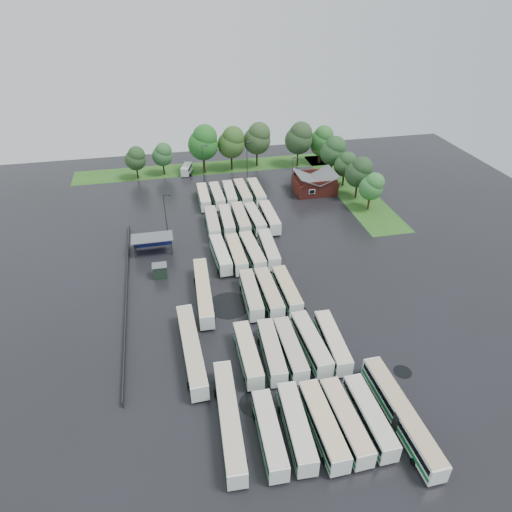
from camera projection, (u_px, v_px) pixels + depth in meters
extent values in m
plane|color=black|center=(259.00, 306.00, 78.13)|extent=(160.00, 160.00, 0.00)
cube|color=maroon|center=(314.00, 186.00, 116.72)|extent=(10.00, 8.00, 3.40)
cube|color=#4C4F51|center=(306.00, 177.00, 114.87)|extent=(5.07, 8.60, 2.19)
cube|color=#4C4F51|center=(325.00, 175.00, 115.77)|extent=(5.07, 8.60, 2.19)
cube|color=maroon|center=(320.00, 184.00, 112.24)|extent=(9.00, 0.20, 1.20)
cube|color=silver|center=(312.00, 192.00, 112.87)|extent=(1.60, 0.12, 1.20)
cylinder|color=#2D2D30|center=(135.00, 251.00, 89.97)|extent=(0.16, 0.16, 3.40)
cylinder|color=#2D2D30|center=(172.00, 247.00, 91.25)|extent=(0.16, 0.16, 3.40)
cylinder|color=#2D2D30|center=(135.00, 243.00, 92.60)|extent=(0.16, 0.16, 3.40)
cylinder|color=#2D2D30|center=(171.00, 239.00, 93.89)|extent=(0.16, 0.16, 3.40)
cube|color=#4C4F51|center=(152.00, 237.00, 90.96)|extent=(8.20, 4.20, 0.15)
cube|color=navy|center=(153.00, 241.00, 93.55)|extent=(7.60, 0.08, 2.60)
cube|color=black|center=(160.00, 271.00, 84.94)|extent=(2.50, 2.00, 2.50)
cube|color=#4C4F51|center=(159.00, 265.00, 84.23)|extent=(2.70, 2.20, 0.12)
cube|color=#275818|center=(217.00, 167.00, 131.82)|extent=(80.00, 10.00, 0.01)
cube|color=#275818|center=(350.00, 188.00, 119.42)|extent=(10.00, 50.00, 0.01)
cube|color=#2D2D30|center=(127.00, 293.00, 80.44)|extent=(0.10, 50.00, 1.20)
cube|color=white|center=(269.00, 434.00, 54.96)|extent=(2.71, 11.41, 2.60)
cube|color=black|center=(269.00, 431.00, 54.68)|extent=(2.75, 10.96, 0.83)
cube|color=#146C38|center=(269.00, 437.00, 55.27)|extent=(2.75, 11.18, 0.57)
cube|color=beige|center=(270.00, 426.00, 54.24)|extent=(2.61, 11.07, 0.11)
cylinder|color=black|center=(277.00, 467.00, 52.67)|extent=(2.41, 0.91, 0.91)
cylinder|color=black|center=(263.00, 416.00, 58.65)|extent=(2.41, 0.91, 0.91)
cube|color=white|center=(296.00, 427.00, 55.72)|extent=(3.06, 11.91, 2.70)
cube|color=black|center=(296.00, 424.00, 55.43)|extent=(3.09, 11.44, 0.87)
cube|color=#1A6638|center=(296.00, 430.00, 56.04)|extent=(3.09, 11.68, 0.59)
cube|color=beige|center=(297.00, 419.00, 54.96)|extent=(2.94, 11.55, 0.12)
cylinder|color=black|center=(305.00, 461.00, 53.34)|extent=(2.51, 0.94, 0.94)
cylinder|color=black|center=(288.00, 409.00, 59.56)|extent=(2.51, 0.94, 0.94)
cube|color=white|center=(323.00, 425.00, 55.92)|extent=(2.72, 12.04, 2.75)
cube|color=black|center=(323.00, 422.00, 55.62)|extent=(2.78, 11.56, 0.88)
cube|color=#145E2F|center=(323.00, 428.00, 56.24)|extent=(2.77, 11.80, 0.60)
cube|color=#D3BD8A|center=(324.00, 417.00, 55.15)|extent=(2.62, 11.67, 0.12)
cylinder|color=black|center=(333.00, 459.00, 53.50)|extent=(2.55, 0.96, 0.96)
cylinder|color=black|center=(312.00, 407.00, 59.82)|extent=(2.55, 0.96, 0.96)
cube|color=white|center=(346.00, 421.00, 56.43)|extent=(2.83, 11.83, 2.69)
cube|color=black|center=(346.00, 418.00, 56.14)|extent=(2.87, 11.36, 0.86)
cube|color=#1A6F3E|center=(345.00, 424.00, 56.75)|extent=(2.87, 11.60, 0.59)
cube|color=#D0B390|center=(347.00, 413.00, 55.68)|extent=(2.72, 11.48, 0.12)
cylinder|color=black|center=(356.00, 454.00, 54.06)|extent=(2.50, 0.94, 0.94)
cylinder|color=black|center=(334.00, 404.00, 60.25)|extent=(2.50, 0.94, 0.94)
cube|color=white|center=(369.00, 416.00, 57.03)|extent=(2.61, 11.60, 2.65)
cube|color=black|center=(370.00, 413.00, 56.74)|extent=(2.66, 11.14, 0.85)
cube|color=#1B5E31|center=(369.00, 419.00, 57.34)|extent=(2.65, 11.37, 0.58)
cube|color=beige|center=(371.00, 409.00, 56.29)|extent=(2.51, 11.25, 0.12)
cylinder|color=black|center=(381.00, 449.00, 54.70)|extent=(2.46, 0.92, 0.92)
cylinder|color=black|center=(357.00, 400.00, 60.79)|extent=(2.46, 0.92, 0.92)
cube|color=white|center=(248.00, 354.00, 66.20)|extent=(2.41, 11.49, 2.63)
cube|color=black|center=(248.00, 351.00, 65.92)|extent=(2.46, 11.03, 0.84)
cube|color=#156134|center=(248.00, 357.00, 66.51)|extent=(2.45, 11.26, 0.58)
cube|color=beige|center=(248.00, 347.00, 65.46)|extent=(2.31, 11.14, 0.11)
cylinder|color=black|center=(253.00, 379.00, 63.88)|extent=(2.44, 0.92, 0.92)
cylinder|color=black|center=(243.00, 343.00, 69.94)|extent=(2.44, 0.92, 0.92)
cube|color=white|center=(271.00, 351.00, 66.65)|extent=(2.94, 11.60, 2.64)
cube|color=black|center=(272.00, 348.00, 66.37)|extent=(2.98, 11.14, 0.84)
cube|color=#1C5F38|center=(271.00, 354.00, 66.96)|extent=(2.98, 11.37, 0.58)
cube|color=#BCAC99|center=(272.00, 344.00, 65.91)|extent=(2.83, 11.25, 0.11)
cylinder|color=black|center=(278.00, 376.00, 64.33)|extent=(2.44, 0.92, 0.92)
cylinder|color=black|center=(266.00, 341.00, 70.39)|extent=(2.44, 0.92, 0.92)
cube|color=white|center=(290.00, 349.00, 67.03)|extent=(2.41, 11.45, 2.62)
cube|color=black|center=(290.00, 346.00, 66.75)|extent=(2.47, 10.99, 0.84)
cube|color=#227244|center=(290.00, 352.00, 67.35)|extent=(2.46, 11.22, 0.58)
cube|color=#B7A590|center=(291.00, 342.00, 66.30)|extent=(2.31, 11.10, 0.11)
cylinder|color=black|center=(297.00, 374.00, 64.73)|extent=(2.43, 0.92, 0.92)
cylinder|color=black|center=(284.00, 339.00, 70.75)|extent=(2.43, 0.92, 0.92)
cube|color=white|center=(311.00, 343.00, 68.01)|extent=(2.99, 11.99, 2.73)
cube|color=black|center=(311.00, 340.00, 67.72)|extent=(3.03, 11.52, 0.87)
cube|color=#1F6F3C|center=(311.00, 346.00, 68.34)|extent=(3.03, 11.76, 0.60)
cube|color=beige|center=(312.00, 336.00, 67.25)|extent=(2.88, 11.63, 0.12)
cylinder|color=black|center=(319.00, 368.00, 65.62)|extent=(2.53, 0.95, 0.95)
cylinder|color=black|center=(303.00, 333.00, 71.88)|extent=(2.53, 0.95, 0.95)
cube|color=white|center=(332.00, 342.00, 68.26)|extent=(2.97, 11.74, 2.67)
cube|color=black|center=(333.00, 339.00, 67.97)|extent=(3.00, 11.28, 0.85)
cube|color=#13622D|center=(332.00, 345.00, 68.58)|extent=(3.00, 11.51, 0.59)
cube|color=beige|center=(333.00, 335.00, 67.51)|extent=(2.85, 11.39, 0.12)
cylinder|color=black|center=(340.00, 366.00, 65.91)|extent=(2.47, 0.93, 0.93)
cylinder|color=black|center=(323.00, 332.00, 72.05)|extent=(2.47, 0.93, 0.93)
cube|color=white|center=(251.00, 294.00, 78.14)|extent=(2.74, 11.65, 2.66)
cube|color=black|center=(251.00, 292.00, 77.86)|extent=(2.78, 11.19, 0.85)
cube|color=#1E6A39|center=(251.00, 297.00, 78.46)|extent=(2.78, 11.42, 0.58)
cube|color=#BBA990|center=(251.00, 288.00, 77.40)|extent=(2.63, 11.30, 0.12)
cylinder|color=black|center=(256.00, 314.00, 75.81)|extent=(2.46, 0.93, 0.93)
cylinder|color=black|center=(247.00, 288.00, 81.91)|extent=(2.46, 0.93, 0.93)
cube|color=white|center=(269.00, 293.00, 78.41)|extent=(2.63, 11.91, 2.72)
cube|color=black|center=(269.00, 290.00, 78.11)|extent=(2.68, 11.44, 0.87)
cube|color=#156D35|center=(269.00, 296.00, 78.73)|extent=(2.68, 11.67, 0.60)
cube|color=tan|center=(269.00, 286.00, 77.64)|extent=(2.53, 11.55, 0.12)
cylinder|color=black|center=(274.00, 313.00, 76.01)|extent=(2.52, 0.95, 0.95)
cylinder|color=black|center=(264.00, 286.00, 82.27)|extent=(2.52, 0.95, 0.95)
cube|color=white|center=(287.00, 290.00, 79.15)|extent=(2.55, 11.56, 2.64)
cube|color=black|center=(287.00, 288.00, 78.87)|extent=(2.60, 11.10, 0.85)
cube|color=#166636|center=(287.00, 293.00, 79.46)|extent=(2.60, 11.33, 0.58)
cube|color=tan|center=(287.00, 284.00, 78.41)|extent=(2.45, 11.21, 0.12)
cylinder|color=black|center=(292.00, 309.00, 76.83)|extent=(2.45, 0.92, 0.92)
cylinder|color=black|center=(281.00, 284.00, 82.90)|extent=(2.45, 0.92, 0.92)
cube|color=white|center=(221.00, 254.00, 88.87)|extent=(2.93, 11.62, 2.64)
cube|color=black|center=(221.00, 252.00, 88.59)|extent=(2.97, 11.16, 0.84)
cube|color=#0A6B2C|center=(221.00, 257.00, 89.19)|extent=(2.97, 11.39, 0.58)
cube|color=beige|center=(220.00, 248.00, 88.14)|extent=(2.82, 11.27, 0.12)
cylinder|color=black|center=(224.00, 270.00, 86.55)|extent=(2.45, 0.92, 0.92)
cylinder|color=black|center=(218.00, 250.00, 92.62)|extent=(2.45, 0.92, 0.92)
cube|color=white|center=(236.00, 254.00, 89.03)|extent=(2.59, 11.70, 2.67)
cube|color=black|center=(236.00, 251.00, 88.74)|extent=(2.64, 11.24, 0.86)
cube|color=#08672E|center=(236.00, 256.00, 89.35)|extent=(2.63, 11.47, 0.59)
cube|color=#D0B68B|center=(236.00, 248.00, 88.28)|extent=(2.48, 11.35, 0.12)
cylinder|color=black|center=(240.00, 270.00, 86.68)|extent=(2.48, 0.93, 0.93)
cylinder|color=black|center=(233.00, 250.00, 92.83)|extent=(2.48, 0.93, 0.93)
cube|color=white|center=(252.00, 252.00, 89.53)|extent=(3.12, 12.09, 2.74)
cube|color=black|center=(252.00, 250.00, 89.24)|extent=(3.15, 11.61, 0.88)
cube|color=#1B6D3D|center=(252.00, 254.00, 89.86)|extent=(3.16, 11.85, 0.60)
cube|color=beige|center=(252.00, 246.00, 88.77)|extent=(3.00, 11.73, 0.12)
cylinder|color=black|center=(256.00, 268.00, 87.12)|extent=(2.54, 0.96, 0.96)
cylinder|color=black|center=(249.00, 248.00, 93.43)|extent=(2.54, 0.96, 0.96)
cube|color=white|center=(269.00, 249.00, 90.54)|extent=(2.89, 11.84, 2.69)
cube|color=black|center=(269.00, 247.00, 90.25)|extent=(2.94, 11.38, 0.86)
cube|color=#1E6039|center=(269.00, 251.00, 90.86)|extent=(2.93, 11.61, 0.59)
cube|color=beige|center=(269.00, 243.00, 89.79)|extent=(2.78, 11.49, 0.12)
cylinder|color=black|center=(273.00, 265.00, 88.17)|extent=(2.50, 0.94, 0.94)
cylinder|color=black|center=(264.00, 245.00, 94.36)|extent=(2.50, 0.94, 0.94)
cube|color=white|center=(212.00, 223.00, 99.56)|extent=(2.84, 11.89, 2.71)
cube|color=black|center=(212.00, 221.00, 99.26)|extent=(2.89, 11.42, 0.87)
cube|color=#096D2B|center=(213.00, 226.00, 99.88)|extent=(2.89, 11.65, 0.60)
cube|color=#B8A891|center=(212.00, 217.00, 98.80)|extent=(2.73, 11.53, 0.12)
cylinder|color=black|center=(215.00, 237.00, 97.17)|extent=(2.51, 0.95, 0.95)
cylinder|color=black|center=(210.00, 221.00, 103.40)|extent=(2.51, 0.95, 0.95)
cube|color=white|center=(227.00, 221.00, 100.64)|extent=(2.72, 11.44, 2.61)
cube|color=black|center=(227.00, 219.00, 100.36)|extent=(2.77, 10.98, 0.83)
cube|color=#1B6F3D|center=(227.00, 223.00, 100.95)|extent=(2.76, 11.21, 0.57)
cube|color=beige|center=(227.00, 215.00, 99.91)|extent=(2.62, 11.09, 0.11)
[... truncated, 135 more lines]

